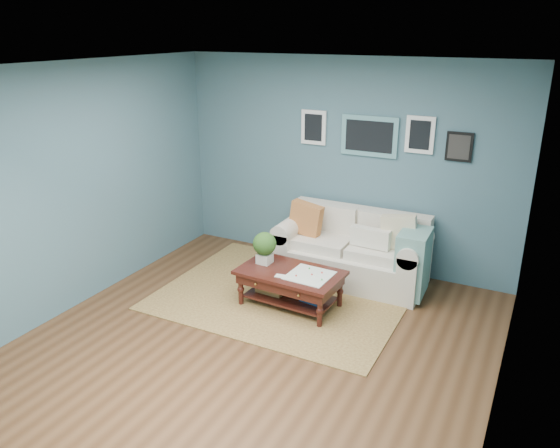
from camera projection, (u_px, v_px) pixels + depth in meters
The scene contains 4 objects.
room_shell at pixel (250, 220), 4.97m from camera, with size 5.00×5.02×2.70m.
area_rug at pixel (284, 294), 6.53m from camera, with size 2.82×2.25×0.01m, color brown.
loveseat at pixel (358, 251), 6.78m from camera, with size 1.89×0.86×0.97m.
coffee_table at pixel (286, 276), 6.19m from camera, with size 1.19×0.73×0.81m.
Camera 1 is at (2.39, -3.99, 3.02)m, focal length 35.00 mm.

